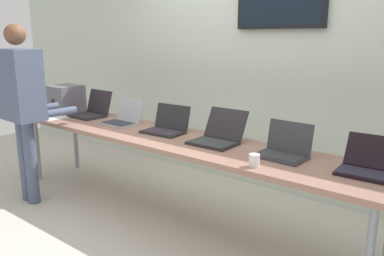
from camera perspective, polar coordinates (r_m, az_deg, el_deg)
The scene contains 13 objects.
ground at distance 3.66m, azimuth -3.18°, elevation -12.60°, with size 8.00×8.00×0.04m, color beige.
back_wall at distance 4.20m, azimuth 7.11°, elevation 8.64°, with size 8.00×0.11×2.45m.
workbench at distance 3.41m, azimuth -3.34°, elevation -1.87°, with size 3.69×0.70×0.73m.
equipment_box at distance 4.64m, azimuth -17.89°, elevation 4.05°, with size 0.33×0.33×0.30m.
laptop_station_0 at distance 4.34m, azimuth -14.39°, elevation 2.48°, with size 0.37×0.35×0.27m.
laptop_station_1 at distance 3.90m, azimuth -9.95°, elevation 1.41°, with size 0.34×0.32×0.24m.
laptop_station_2 at distance 3.52m, azimuth -3.75°, elevation 0.27°, with size 0.39×0.31×0.24m.
laptop_station_3 at distance 3.18m, azimuth 3.76°, elevation -1.10°, with size 0.37×0.40×0.25m.
laptop_station_4 at distance 2.89m, azimuth 13.21°, elevation -2.99°, with size 0.35×0.29×0.24m.
laptop_station_5 at distance 2.72m, azimuth 24.27°, elevation -4.96°, with size 0.35×0.34×0.22m.
person at distance 3.94m, azimuth -23.45°, elevation 4.06°, with size 0.45×0.60×1.68m.
coffee_mug at distance 2.63m, azimuth 9.05°, elevation -4.67°, with size 0.07×0.07×0.09m.
paper_sheet at distance 4.39m, azimuth -19.20°, elevation 1.46°, with size 0.23×0.31×0.00m.
Camera 1 is at (2.20, -2.44, 1.58)m, focal length 36.69 mm.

